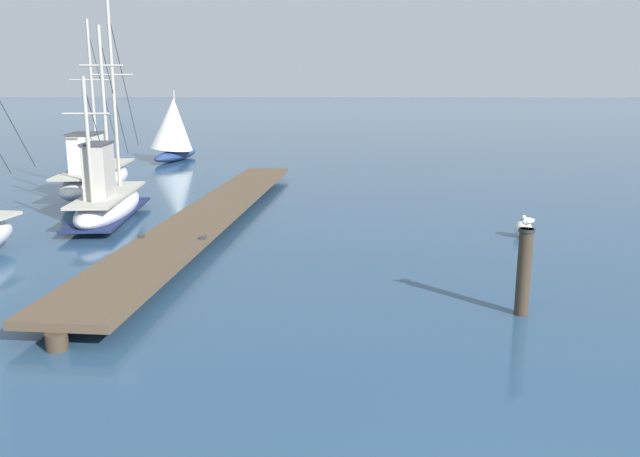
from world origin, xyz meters
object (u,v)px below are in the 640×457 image
(mooring_piling, at_px, (524,270))
(fishing_boat_1, at_px, (108,200))
(mooring_buoy, at_px, (523,229))
(fishing_boat_0, at_px, (95,177))
(perched_seagull, at_px, (528,221))
(distant_sailboat, at_px, (173,129))

(mooring_piling, bearing_deg, fishing_boat_1, 142.83)
(fishing_boat_1, xyz_separation_m, mooring_buoy, (12.40, -1.80, -0.44))
(fishing_boat_0, distance_m, perched_seagull, 18.28)
(mooring_buoy, bearing_deg, fishing_boat_1, 171.73)
(fishing_boat_0, bearing_deg, fishing_boat_1, -65.77)
(distant_sailboat, bearing_deg, fishing_boat_1, -83.11)
(mooring_piling, relative_size, distant_sailboat, 0.34)
(fishing_boat_0, height_order, distant_sailboat, fishing_boat_0)
(fishing_boat_0, height_order, fishing_boat_1, fishing_boat_1)
(fishing_boat_1, bearing_deg, mooring_buoy, -8.27)
(fishing_boat_1, height_order, mooring_piling, fishing_boat_1)
(fishing_boat_0, relative_size, fishing_boat_1, 0.96)
(mooring_piling, bearing_deg, perched_seagull, 37.73)
(perched_seagull, bearing_deg, distant_sailboat, 117.45)
(mooring_buoy, xyz_separation_m, distant_sailboat, (-14.36, 18.00, 1.53))
(fishing_boat_1, distance_m, distant_sailboat, 16.35)
(fishing_boat_1, bearing_deg, perched_seagull, -37.14)
(mooring_buoy, bearing_deg, fishing_boat_0, 155.34)
(perched_seagull, bearing_deg, fishing_boat_1, 142.86)
(fishing_boat_1, bearing_deg, mooring_piling, -37.17)
(fishing_boat_0, xyz_separation_m, distant_sailboat, (0.25, 11.29, 1.06))
(fishing_boat_0, height_order, mooring_piling, fishing_boat_0)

